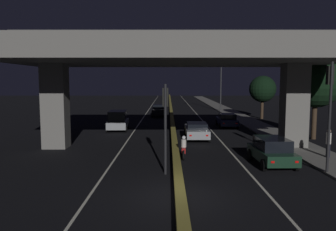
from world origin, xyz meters
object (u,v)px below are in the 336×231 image
(traffic_light_left_of_median, at_px, (166,113))
(car_dark_green_lead, at_px, (273,151))
(car_silver_second, at_px, (197,130))
(traffic_light_right_of_median, at_px, (331,99))
(car_silver_lead_oncoming, at_px, (119,120))
(car_black_second_oncoming, at_px, (159,110))
(street_lamp, at_px, (220,82))
(car_dark_blue_third, at_px, (228,120))
(motorcycle_red_filtering_near, at_px, (185,148))
(pedestrian_on_sidewalk, at_px, (329,143))

(traffic_light_left_of_median, xyz_separation_m, car_dark_green_lead, (6.10, 1.79, -2.36))
(car_silver_second, bearing_deg, traffic_light_right_of_median, -149.64)
(car_dark_green_lead, bearing_deg, traffic_light_left_of_median, 104.88)
(car_silver_lead_oncoming, relative_size, car_black_second_oncoming, 0.90)
(street_lamp, distance_m, car_silver_second, 26.65)
(street_lamp, height_order, car_dark_blue_third, street_lamp)
(car_silver_second, relative_size, motorcycle_red_filtering_near, 2.55)
(pedestrian_on_sidewalk, bearing_deg, traffic_light_left_of_median, -162.54)
(traffic_light_right_of_median, relative_size, car_silver_lead_oncoming, 1.45)
(street_lamp, height_order, pedestrian_on_sidewalk, street_lamp)
(street_lamp, height_order, car_silver_lead_oncoming, street_lamp)
(car_dark_green_lead, bearing_deg, motorcycle_red_filtering_near, 69.24)
(car_silver_lead_oncoming, height_order, car_black_second_oncoming, car_silver_lead_oncoming)
(car_dark_green_lead, height_order, car_dark_blue_third, car_dark_green_lead)
(street_lamp, xyz_separation_m, car_dark_green_lead, (-2.20, -34.22, -3.97))
(traffic_light_left_of_median, distance_m, car_dark_blue_third, 19.07)
(car_dark_blue_third, bearing_deg, motorcycle_red_filtering_near, 160.83)
(car_dark_blue_third, relative_size, motorcycle_red_filtering_near, 2.25)
(traffic_light_left_of_median, distance_m, car_black_second_oncoming, 28.46)
(traffic_light_right_of_median, relative_size, car_dark_green_lead, 1.44)
(traffic_light_left_of_median, relative_size, pedestrian_on_sidewalk, 2.64)
(street_lamp, distance_m, motorcycle_red_filtering_near, 33.52)
(traffic_light_left_of_median, xyz_separation_m, pedestrian_on_sidewalk, (10.01, 3.15, -2.15))
(traffic_light_left_of_median, bearing_deg, traffic_light_right_of_median, -0.08)
(traffic_light_right_of_median, distance_m, car_dark_blue_third, 18.20)
(car_silver_second, relative_size, car_dark_blue_third, 1.13)
(car_dark_blue_third, bearing_deg, car_silver_lead_oncoming, 103.98)
(traffic_light_right_of_median, height_order, motorcycle_red_filtering_near, traffic_light_right_of_median)
(traffic_light_right_of_median, relative_size, car_dark_blue_third, 1.38)
(traffic_light_right_of_median, height_order, car_silver_second, traffic_light_right_of_median)
(car_silver_second, bearing_deg, motorcycle_red_filtering_near, 169.14)
(car_silver_lead_oncoming, xyz_separation_m, motorcycle_red_filtering_near, (5.92, -11.71, -0.40))
(traffic_light_left_of_median, bearing_deg, motorcycle_red_filtering_near, 72.35)
(car_silver_second, height_order, car_silver_lead_oncoming, car_silver_lead_oncoming)
(motorcycle_red_filtering_near, xyz_separation_m, pedestrian_on_sidewalk, (8.89, -0.38, 0.43))
(street_lamp, xyz_separation_m, car_black_second_oncoming, (-9.49, -7.67, -3.97))
(traffic_light_left_of_median, height_order, car_silver_second, traffic_light_left_of_median)
(traffic_light_left_of_median, xyz_separation_m, car_silver_lead_oncoming, (-4.79, 15.24, -2.18))
(car_black_second_oncoming, bearing_deg, car_silver_second, 9.07)
(car_dark_blue_third, relative_size, car_silver_lead_oncoming, 1.05)
(car_black_second_oncoming, relative_size, motorcycle_red_filtering_near, 2.39)
(pedestrian_on_sidewalk, bearing_deg, car_dark_green_lead, -160.84)
(traffic_light_right_of_median, height_order, car_silver_lead_oncoming, traffic_light_right_of_median)
(car_dark_green_lead, relative_size, car_silver_lead_oncoming, 1.00)
(traffic_light_right_of_median, distance_m, motorcycle_red_filtering_near, 8.73)
(car_dark_green_lead, distance_m, motorcycle_red_filtering_near, 5.28)
(motorcycle_red_filtering_near, bearing_deg, car_black_second_oncoming, 8.84)
(traffic_light_left_of_median, xyz_separation_m, car_dark_blue_third, (6.39, 17.80, -2.46))
(car_dark_blue_third, xyz_separation_m, motorcycle_red_filtering_near, (-5.27, -14.27, -0.12))
(car_dark_green_lead, bearing_deg, car_black_second_oncoming, 13.88)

